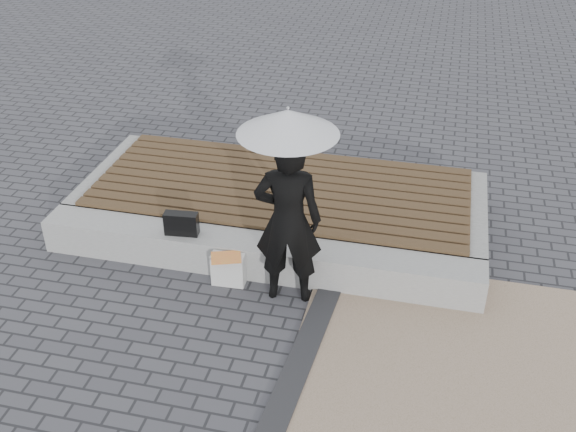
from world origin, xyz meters
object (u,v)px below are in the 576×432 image
object	(u,v)px
woman	(288,221)
parasol	(288,122)
seating_ledge	(256,255)
canvas_tote	(228,269)
handbag	(181,224)

from	to	relation	value
woman	parasol	bearing A→B (deg)	-97.52
seating_ledge	canvas_tote	xyz separation A→B (m)	(-0.23, -0.31, -0.01)
seating_ledge	canvas_tote	size ratio (longest dim) A/B	13.21
woman	handbag	size ratio (longest dim) A/B	5.02
woman	parasol	xyz separation A→B (m)	(0.00, 0.00, 1.08)
parasol	handbag	distance (m)	1.99
seating_ledge	handbag	xyz separation A→B (m)	(-0.83, -0.06, 0.33)
parasol	canvas_tote	bearing A→B (deg)	176.13
seating_ledge	canvas_tote	world-z (taller)	seating_ledge
woman	seating_ledge	bearing A→B (deg)	-46.00
seating_ledge	parasol	bearing A→B (deg)	-38.48
parasol	handbag	bearing A→B (deg)	166.86
seating_ledge	handbag	bearing A→B (deg)	-175.89
seating_ledge	woman	world-z (taller)	woman
seating_ledge	parasol	world-z (taller)	parasol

